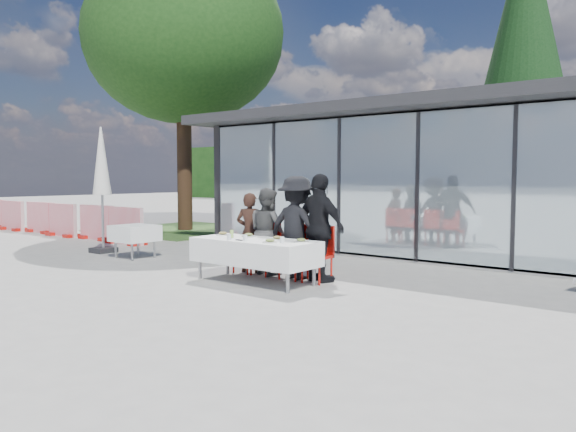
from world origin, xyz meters
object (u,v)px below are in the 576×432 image
object	(u,v)px
dining_table	(255,251)
construction_barriers	(51,221)
plate_extra	(270,241)
diner_chair_c	(297,249)
diner_b	(268,231)
plate_d	(301,241)
juice_bottle	(232,234)
folded_eyeglasses	(239,240)
market_umbrella	(102,170)
diner_d	(320,228)
diner_a	(250,232)
plate_b	(249,235)
diner_chair_b	(268,246)
diner_chair_a	(250,244)
spare_table_left	(135,233)
diner_chair_d	(320,251)
plate_c	(277,238)
conifer_tree	(524,52)
plate_a	(223,234)
diner_c	(297,228)
deciduous_tree	(183,37)

from	to	relation	value
dining_table	construction_barriers	xyz separation A→B (m)	(-10.43, 2.02, -0.10)
plate_extra	construction_barriers	world-z (taller)	construction_barriers
diner_chair_c	diner_b	bearing A→B (deg)	-179.90
plate_d	juice_bottle	distance (m)	1.38
folded_eyeglasses	market_umbrella	size ratio (longest dim) A/B	0.05
diner_d	juice_bottle	bearing A→B (deg)	44.16
diner_a	plate_b	distance (m)	0.70
diner_b	plate_d	xyz separation A→B (m)	(1.24, -0.60, -0.03)
construction_barriers	diner_b	bearing A→B (deg)	-7.21
juice_bottle	market_umbrella	xyz separation A→B (m)	(-4.95, 0.68, 1.17)
diner_chair_b	market_umbrella	world-z (taller)	market_umbrella
diner_d	plate_d	bearing A→B (deg)	106.44
dining_table	diner_a	distance (m)	1.11
diner_chair_a	spare_table_left	world-z (taller)	diner_chair_a
diner_chair_d	plate_c	size ratio (longest dim) A/B	3.89
plate_extra	juice_bottle	bearing A→B (deg)	171.82
juice_bottle	conifer_tree	bearing A→B (deg)	84.69
spare_table_left	market_umbrella	world-z (taller)	market_umbrella
diner_chair_b	market_umbrella	xyz separation A→B (m)	(-5.07, -0.16, 1.45)
plate_a	construction_barriers	bearing A→B (deg)	168.75
diner_a	plate_b	world-z (taller)	diner_a
diner_c	plate_c	xyz separation A→B (m)	(0.02, -0.56, -0.14)
plate_extra	folded_eyeglasses	xyz separation A→B (m)	(-0.62, -0.07, -0.02)
diner_d	market_umbrella	xyz separation A→B (m)	(-6.25, -0.16, 1.05)
construction_barriers	conifer_tree	world-z (taller)	conifer_tree
folded_eyeglasses	construction_barriers	world-z (taller)	construction_barriers
diner_b	diner_chair_c	xyz separation A→B (m)	(0.68, 0.00, -0.27)
diner_chair_c	plate_b	xyz separation A→B (m)	(-0.67, -0.53, 0.24)
diner_c	plate_a	bearing A→B (deg)	24.13
construction_barriers	diner_d	bearing A→B (deg)	-6.46
diner_chair_d	juice_bottle	xyz separation A→B (m)	(-1.30, -0.84, 0.28)
market_umbrella	dining_table	bearing A→B (deg)	-6.23
diner_chair_d	construction_barriers	world-z (taller)	construction_barriers
deciduous_tree	spare_table_left	bearing A→B (deg)	-50.72
diner_chair_d	plate_c	world-z (taller)	diner_chair_d
diner_d	plate_a	bearing A→B (deg)	31.12
diner_a	market_umbrella	distance (m)	4.79
juice_bottle	diner_c	bearing A→B (deg)	46.44
plate_a	conifer_tree	world-z (taller)	conifer_tree
diner_a	plate_extra	world-z (taller)	diner_a
plate_extra	plate_b	bearing A→B (deg)	152.94
diner_chair_a	plate_c	size ratio (longest dim) A/B	3.89
plate_extra	dining_table	bearing A→B (deg)	156.74
plate_a	deciduous_tree	bearing A→B (deg)	143.10
plate_a	plate_b	world-z (taller)	same
plate_a	deciduous_tree	size ratio (longest dim) A/B	0.03
diner_c	deciduous_tree	world-z (taller)	deciduous_tree
folded_eyeglasses	juice_bottle	bearing A→B (deg)	150.62
diner_d	juice_bottle	xyz separation A→B (m)	(-1.30, -0.84, -0.12)
diner_b	diner_c	bearing A→B (deg)	-160.66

